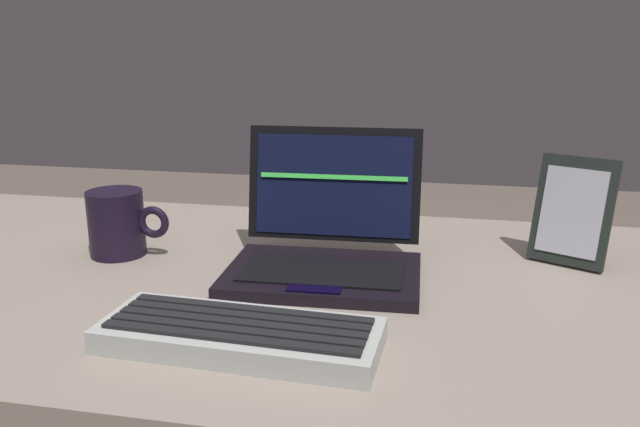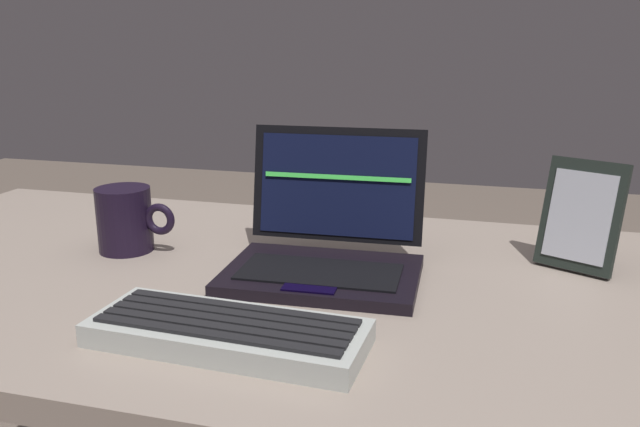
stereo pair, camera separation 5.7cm
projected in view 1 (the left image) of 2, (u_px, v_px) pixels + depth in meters
The scene contains 5 objects.
desk at pixel (270, 335), 0.95m from camera, with size 1.47×0.73×0.75m.
laptop_front at pixel (326, 246), 0.93m from camera, with size 0.28×0.23×0.20m.
external_keyboard at pixel (240, 335), 0.71m from camera, with size 0.32×0.13×0.03m.
photo_frame at pixel (573, 212), 0.96m from camera, with size 0.12×0.09×0.16m.
coffee_mug at pixel (118, 223), 1.00m from camera, with size 0.13×0.09×0.10m.
Camera 1 is at (0.24, -0.83, 1.08)m, focal length 35.90 mm.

